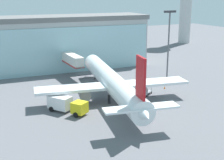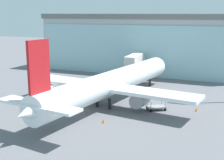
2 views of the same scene
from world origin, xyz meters
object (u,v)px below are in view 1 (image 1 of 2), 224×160
object	(u,v)px
apron_light_mast	(169,38)
airplane	(112,82)
baggage_cart	(146,92)
safety_cone_wingtip	(165,88)
jet_bridge	(71,59)
catering_truck	(66,104)
safety_cone_nose	(144,110)

from	to	relation	value
apron_light_mast	airplane	distance (m)	21.68
baggage_cart	safety_cone_wingtip	xyz separation A→B (m)	(5.67, 1.52, -0.23)
jet_bridge	baggage_cart	bearing A→B (deg)	-157.48
jet_bridge	apron_light_mast	bearing A→B (deg)	-120.02
catering_truck	safety_cone_wingtip	size ratio (longest dim) A/B	13.29
apron_light_mast	airplane	xyz separation A→B (m)	(-18.96, -8.48, -6.21)
catering_truck	safety_cone_wingtip	distance (m)	23.45
baggage_cart	safety_cone_nose	distance (m)	9.46
apron_light_mast	airplane	size ratio (longest dim) A/B	0.41
baggage_cart	safety_cone_wingtip	distance (m)	5.88
apron_light_mast	baggage_cart	distance (m)	17.18
safety_cone_wingtip	baggage_cart	bearing A→B (deg)	-164.98
apron_light_mast	safety_cone_nose	bearing A→B (deg)	-135.31
airplane	safety_cone_nose	bearing A→B (deg)	-154.87
baggage_cart	safety_cone_nose	bearing A→B (deg)	-157.81
jet_bridge	catering_truck	xyz separation A→B (m)	(-8.66, -22.38, -2.76)
catering_truck	baggage_cart	xyz separation A→B (m)	(17.44, 2.24, -0.97)
jet_bridge	safety_cone_wingtip	xyz separation A→B (m)	(14.45, -18.62, -3.95)
catering_truck	safety_cone_nose	size ratio (longest dim) A/B	13.29
apron_light_mast	safety_cone_wingtip	bearing A→B (deg)	-128.56
safety_cone_wingtip	apron_light_mast	bearing A→B (deg)	51.44
airplane	safety_cone_nose	xyz separation A→B (m)	(2.09, -8.21, -3.14)
safety_cone_wingtip	jet_bridge	bearing A→B (deg)	127.82
baggage_cart	safety_cone_wingtip	world-z (taller)	baggage_cart
safety_cone_nose	airplane	bearing A→B (deg)	104.26
baggage_cart	safety_cone_wingtip	size ratio (longest dim) A/B	5.85
apron_light_mast	safety_cone_wingtip	distance (m)	13.27
catering_truck	jet_bridge	bearing A→B (deg)	125.54
jet_bridge	airplane	size ratio (longest dim) A/B	0.30
baggage_cart	apron_light_mast	bearing A→B (deg)	4.09
jet_bridge	catering_truck	distance (m)	24.15
apron_light_mast	safety_cone_wingtip	xyz separation A→B (m)	(-5.87, -7.36, -9.35)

